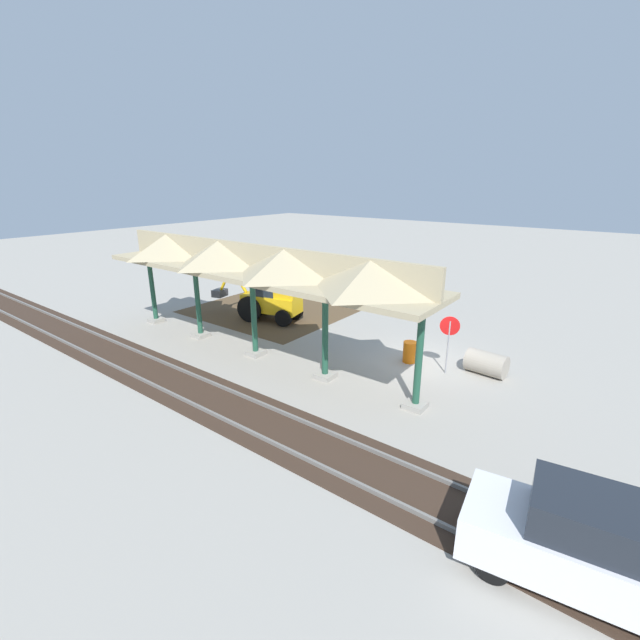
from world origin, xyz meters
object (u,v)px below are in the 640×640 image
(stop_sign, at_px, (449,333))
(backhoe, at_px, (269,298))
(traffic_barrel, at_px, (410,352))
(concrete_pipe, at_px, (486,363))
(distant_parked_car, at_px, (586,544))

(stop_sign, height_order, backhoe, backhoe)
(stop_sign, bearing_deg, traffic_barrel, -4.42)
(backhoe, xyz_separation_m, concrete_pipe, (-11.64, -0.16, -0.80))
(concrete_pipe, distance_m, distant_parked_car, 9.47)
(concrete_pipe, relative_size, traffic_barrel, 1.77)
(stop_sign, relative_size, traffic_barrel, 2.64)
(stop_sign, relative_size, backhoe, 0.44)
(backhoe, height_order, concrete_pipe, backhoe)
(concrete_pipe, xyz_separation_m, traffic_barrel, (2.94, 0.74, -0.02))
(distant_parked_car, height_order, traffic_barrel, distant_parked_car)
(stop_sign, distance_m, traffic_barrel, 2.08)
(backhoe, bearing_deg, concrete_pipe, -179.24)
(backhoe, xyz_separation_m, traffic_barrel, (-8.70, 0.59, -0.81))
(backhoe, bearing_deg, distant_parked_car, 152.60)
(backhoe, bearing_deg, traffic_barrel, 176.12)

